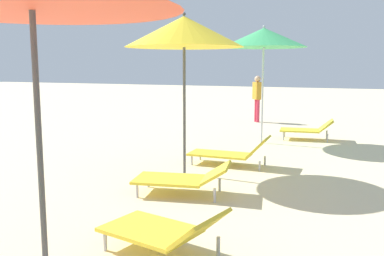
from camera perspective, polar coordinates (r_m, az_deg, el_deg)
name	(u,v)px	position (r m, az deg, el deg)	size (l,w,h in m)	color
lounger_second_shoreside	(164,230)	(4.40, -3.80, -13.62)	(1.38, 0.89, 0.53)	yellow
umbrella_third	(184,32)	(7.36, -1.08, 12.91)	(2.05, 2.05, 2.82)	#4C4C51
lounger_third_shoreside	(231,152)	(8.20, 5.30, -3.30)	(1.58, 0.64, 0.60)	yellow
lounger_third_inland	(183,178)	(6.33, -1.23, -6.77)	(1.53, 0.95, 0.49)	yellow
umbrella_farthest	(264,38)	(10.60, 9.72, 11.97)	(2.10, 2.10, 2.90)	silver
lounger_farthest_shoreside	(307,129)	(11.41, 15.39, -0.13)	(1.41, 0.81, 0.56)	yellow
person_walking_near	(257,94)	(14.68, 8.86, 4.55)	(0.40, 0.42, 1.60)	#D8334C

